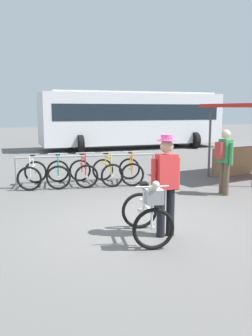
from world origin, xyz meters
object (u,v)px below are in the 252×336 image
featured_bicycle (148,212)px  person_with_featured_bike (166,181)px  racked_bike_teal (58,173)px  racked_bike_orange (131,170)px  pedestrian_with_backpack (224,158)px  bus_distant (132,117)px  racked_bike_white (33,174)px  racked_bike_yellow (107,171)px  racked_bike_red (83,172)px

featured_bicycle → person_with_featured_bike: size_ratio=0.72×
racked_bike_teal → featured_bicycle: (0.84, -4.79, 0.12)m
racked_bike_orange → pedestrian_with_backpack: pedestrian_with_backpack is taller
pedestrian_with_backpack → bus_distant: bus_distant is taller
racked_bike_orange → featured_bicycle: (-1.25, -4.59, 0.12)m
racked_bike_white → racked_bike_orange: (2.79, -0.27, 0.00)m
bus_distant → racked_bike_white: bearing=-123.9°
racked_bike_orange → pedestrian_with_backpack: 2.82m
racked_bike_white → racked_bike_orange: 2.80m
racked_bike_yellow → bus_distant: 9.90m
racked_bike_yellow → pedestrian_with_backpack: 3.34m
racked_bike_red → racked_bike_yellow: same height
pedestrian_with_backpack → person_with_featured_bike: bearing=-138.5°
person_with_featured_bike → featured_bicycle: bearing=-161.2°
racked_bike_teal → pedestrian_with_backpack: 4.53m
featured_bicycle → racked_bike_red: bearing=91.7°
racked_bike_red → racked_bike_orange: size_ratio=0.91×
bus_distant → pedestrian_with_backpack: bearing=-97.1°
racked_bike_white → racked_bike_red: size_ratio=1.11×
racked_bike_teal → person_with_featured_bike: (1.21, -4.67, 0.58)m
racked_bike_red → pedestrian_with_backpack: bearing=-36.1°
racked_bike_red → pedestrian_with_backpack: (3.13, -2.28, 0.57)m
racked_bike_teal → racked_bike_red: 0.70m
pedestrian_with_backpack → racked_bike_teal: bearing=148.5°
racked_bike_teal → racked_bike_yellow: size_ratio=1.06×
racked_bike_white → racked_bike_yellow: 2.10m
racked_bike_white → racked_bike_teal: 0.70m
racked_bike_white → person_with_featured_bike: 5.14m
racked_bike_white → featured_bicycle: bearing=-72.5°
racked_bike_red → featured_bicycle: bearing=-88.3°
featured_bicycle → racked_bike_white: bearing=107.5°
bus_distant → racked_bike_orange: bearing=-109.0°
racked_bike_teal → pedestrian_with_backpack: bearing=-31.5°
racked_bike_red → bus_distant: size_ratio=0.11×
bus_distant → racked_bike_red: bearing=-116.8°
racked_bike_yellow → pedestrian_with_backpack: (2.43, -2.21, 0.57)m
racked_bike_yellow → person_with_featured_bike: size_ratio=0.64×
person_with_featured_bike → pedestrian_with_backpack: size_ratio=1.05×
pedestrian_with_backpack → bus_distant: 11.35m
pedestrian_with_backpack → racked_bike_white: bearing=151.9°
racked_bike_red → bus_distant: (4.52, 8.96, 1.37)m
racked_bike_teal → person_with_featured_bike: bearing=-75.5°
racked_bike_yellow → racked_bike_orange: size_ratio=0.91×
racked_bike_red → bus_distant: 10.13m
racked_bike_white → bus_distant: bus_distant is taller
racked_bike_teal → racked_bike_yellow: (1.39, -0.13, 0.00)m
racked_bike_orange → pedestrian_with_backpack: (1.74, -2.15, 0.57)m
racked_bike_white → featured_bicycle: (1.54, -4.86, 0.12)m
racked_bike_white → racked_bike_red: same height
featured_bicycle → bus_distant: (4.38, 13.68, 1.25)m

